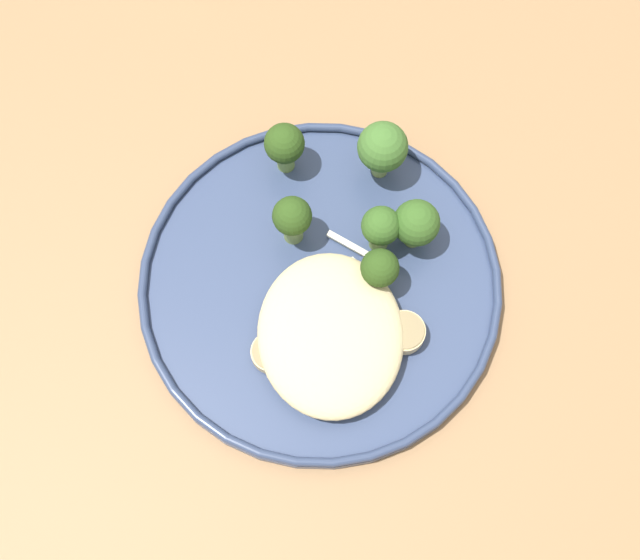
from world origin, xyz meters
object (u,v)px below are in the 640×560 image
at_px(seared_scallop_on_noodles, 327,306).
at_px(seared_scallop_center_golden, 337,341).
at_px(broccoli_floret_small_sprig, 285,145).
at_px(seared_scallop_tiny_bay, 404,332).
at_px(broccoli_floret_left_leaning, 383,148).
at_px(broccoli_floret_beside_noodles, 416,224).
at_px(broccoli_floret_near_rim, 380,269).
at_px(broccoli_floret_rear_charred, 292,218).
at_px(broccoli_floret_center_pile, 381,228).
at_px(seared_scallop_tilted_round, 271,353).
at_px(dinner_plate, 320,285).

distance_m(seared_scallop_on_noodles, seared_scallop_center_golden, 0.03).
xyz_separation_m(seared_scallop_center_golden, broccoli_floret_small_sprig, (-0.16, -0.03, 0.02)).
relative_size(seared_scallop_on_noodles, seared_scallop_tiny_bay, 1.00).
bearing_deg(broccoli_floret_left_leaning, seared_scallop_center_golden, -17.70).
distance_m(broccoli_floret_left_leaning, broccoli_floret_small_sprig, 0.08).
height_order(seared_scallop_on_noodles, broccoli_floret_small_sprig, broccoli_floret_small_sprig).
distance_m(seared_scallop_center_golden, broccoli_floret_beside_noodles, 0.11).
distance_m(seared_scallop_on_noodles, broccoli_floret_near_rim, 0.05).
distance_m(broccoli_floret_near_rim, broccoli_floret_beside_noodles, 0.05).
bearing_deg(broccoli_floret_rear_charred, broccoli_floret_beside_noodles, 83.80).
distance_m(seared_scallop_center_golden, broccoli_floret_left_leaning, 0.16).
height_order(seared_scallop_center_golden, broccoli_floret_beside_noodles, broccoli_floret_beside_noodles).
distance_m(broccoli_floret_small_sprig, broccoli_floret_beside_noodles, 0.12).
height_order(broccoli_floret_center_pile, broccoli_floret_rear_charred, broccoli_floret_rear_charred).
relative_size(broccoli_floret_left_leaning, broccoli_floret_small_sprig, 1.15).
xyz_separation_m(broccoli_floret_center_pile, broccoli_floret_rear_charred, (-0.01, -0.07, 0.00)).
height_order(broccoli_floret_small_sprig, broccoli_floret_beside_noodles, broccoli_floret_small_sprig).
height_order(broccoli_floret_left_leaning, broccoli_floret_small_sprig, broccoli_floret_left_leaning).
height_order(seared_scallop_on_noodles, broccoli_floret_near_rim, broccoli_floret_near_rim).
bearing_deg(seared_scallop_tilted_round, broccoli_floret_near_rim, 121.86).
relative_size(seared_scallop_tiny_bay, broccoli_floret_small_sprig, 0.61).
height_order(seared_scallop_tiny_bay, broccoli_floret_left_leaning, broccoli_floret_left_leaning).
xyz_separation_m(dinner_plate, seared_scallop_on_noodles, (0.02, 0.00, 0.01)).
xyz_separation_m(dinner_plate, broccoli_floret_center_pile, (-0.03, 0.05, 0.03)).
bearing_deg(broccoli_floret_small_sprig, broccoli_floret_left_leaning, 82.03).
relative_size(dinner_plate, seared_scallop_center_golden, 10.91).
bearing_deg(broccoli_floret_small_sprig, seared_scallop_center_golden, 10.90).
bearing_deg(seared_scallop_center_golden, broccoli_floret_small_sprig, -169.10).
bearing_deg(dinner_plate, seared_scallop_tiny_bay, 52.18).
distance_m(seared_scallop_on_noodles, broccoli_floret_center_pile, 0.07).
bearing_deg(broccoli_floret_small_sprig, seared_scallop_tiny_bay, 27.80).
bearing_deg(seared_scallop_center_golden, seared_scallop_on_noodles, -167.85).
bearing_deg(seared_scallop_on_noodles, seared_scallop_tilted_round, -53.09).
xyz_separation_m(seared_scallop_tiny_bay, broccoli_floret_left_leaning, (-0.15, -0.00, 0.03)).
bearing_deg(broccoli_floret_left_leaning, seared_scallop_tiny_bay, 1.76).
bearing_deg(broccoli_floret_rear_charred, dinner_plate, 23.00).
bearing_deg(seared_scallop_on_noodles, seared_scallop_center_golden, 12.15).
distance_m(seared_scallop_tilted_round, broccoli_floret_center_pile, 0.13).
relative_size(seared_scallop_on_noodles, broccoli_floret_center_pile, 0.64).
bearing_deg(broccoli_floret_rear_charred, broccoli_floret_center_pile, 80.23).
height_order(broccoli_floret_near_rim, broccoli_floret_beside_noodles, broccoli_floret_beside_noodles).
distance_m(seared_scallop_tilted_round, broccoli_floret_near_rim, 0.10).
bearing_deg(broccoli_floret_rear_charred, seared_scallop_center_golden, 16.73).
relative_size(broccoli_floret_center_pile, broccoli_floret_beside_noodles, 0.98).
bearing_deg(seared_scallop_on_noodles, broccoli_floret_left_leaning, 156.04).
distance_m(seared_scallop_tiny_bay, broccoli_floret_left_leaning, 0.15).
distance_m(seared_scallop_tilted_round, broccoli_floret_left_leaning, 0.18).
bearing_deg(dinner_plate, broccoli_floret_near_rim, 87.23).
relative_size(broccoli_floret_center_pile, broccoli_floret_near_rim, 1.05).
bearing_deg(broccoli_floret_left_leaning, seared_scallop_tilted_round, -32.62).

